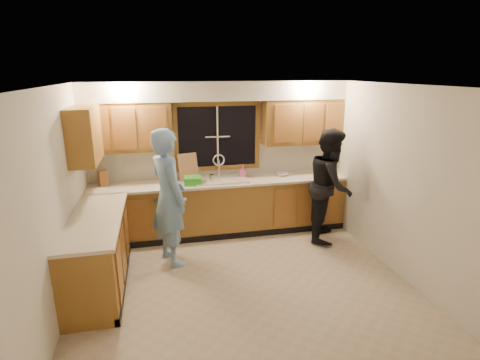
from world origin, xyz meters
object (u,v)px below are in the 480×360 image
Objects in this scene: sink at (221,184)px; bowl at (282,174)px; dish_crate at (193,181)px; woman at (330,185)px; knife_block at (103,178)px; man at (169,198)px; dishwasher at (170,214)px; soap_bottle at (243,171)px; stove at (91,275)px.

sink is 4.20× the size of bowl.
woman is at bearing -12.04° from dish_crate.
sink is 1.86m from knife_block.
knife_block is at bearing 22.22° from man.
soap_bottle is (1.24, 0.12, 0.62)m from dishwasher.
dish_crate is at bearing 106.06° from woman.
woman reaches higher than knife_block.
sink is 0.44m from soap_bottle.
dishwasher is at bearing -177.72° from bowl.
sink is 3.52× the size of knife_block.
stove is at bearing -134.61° from sink.
sink reaches higher than knife_block.
man is (-0.03, -0.83, 0.56)m from dishwasher.
dish_crate reaches higher than bowl.
soap_bottle is (2.24, -0.02, -0.02)m from knife_block.
stove is 3.68× the size of knife_block.
woman is (2.55, 0.27, -0.07)m from man.
man reaches higher than dishwasher.
man reaches higher than knife_block.
knife_block is at bearing 171.68° from dishwasher.
dish_crate is 1.57m from bowl.
dishwasher is at bearing -174.39° from soap_bottle.
knife_block is at bearing 179.39° from soap_bottle.
sink is 0.96m from dishwasher.
sink reaches higher than stove.
stove is 4.26× the size of soap_bottle.
dish_crate is (1.33, 1.70, 0.53)m from stove.
sink is at bearing -33.09° from knife_block.
stove is (-1.80, -1.82, -0.41)m from sink.
stove is at bearing -127.96° from dish_crate.
soap_bottle reaches higher than bowl.
dishwasher is 1.00m from man.
dishwasher is at bearing -179.01° from sink.
man reaches higher than sink.
knife_block reaches higher than bowl.
soap_bottle is at bearing 14.85° from dish_crate.
dish_crate is (1.38, -0.25, -0.06)m from knife_block.
woman is 1.45m from soap_bottle.
stove is at bearing -138.63° from soap_bottle.
dishwasher is at bearing -37.34° from knife_block.
dish_crate reaches higher than stove.
sink is at bearing 98.99° from woman.
soap_bottle is (0.39, 0.11, 0.16)m from sink.
woman is at bearing -106.54° from man.
sink reaches higher than dish_crate.
stove is 3.48m from bowl.
sink is 1.09m from bowl.
soap_bottle is 1.03× the size of bowl.
woman is 7.38× the size of knife_block.
bowl is at bearing 3.30° from sink.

